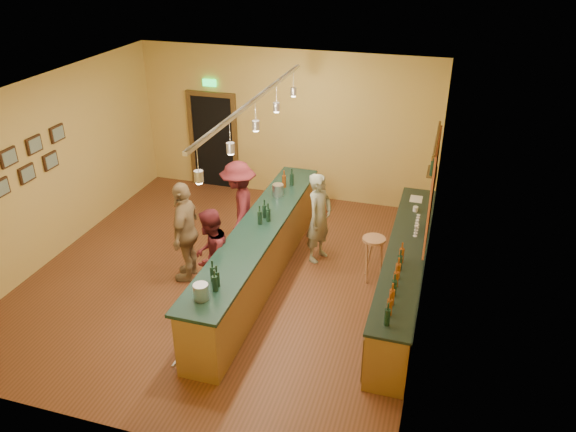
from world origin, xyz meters
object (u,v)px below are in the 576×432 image
(back_counter, at_px, (404,273))
(customer_b, at_px, (186,231))
(tasting_bar, at_px, (259,250))
(bar_stool, at_px, (374,246))
(customer_c, at_px, (239,207))
(bartender, at_px, (319,218))
(customer_a, at_px, (211,256))

(back_counter, bearing_deg, customer_b, -173.59)
(tasting_bar, bearing_deg, bar_stool, 18.48)
(bar_stool, bearing_deg, customer_c, 173.15)
(bartender, relative_size, customer_a, 1.05)
(bartender, bearing_deg, customer_b, 139.33)
(back_counter, relative_size, tasting_bar, 0.89)
(back_counter, bearing_deg, bartender, 152.99)
(bartender, bearing_deg, back_counter, -99.28)
(tasting_bar, distance_m, customer_a, 0.90)
(tasting_bar, distance_m, bartender, 1.28)
(bartender, bearing_deg, customer_c, 111.38)
(bartender, height_order, customer_a, bartender)
(customer_a, relative_size, customer_c, 0.90)
(back_counter, relative_size, customer_b, 2.58)
(tasting_bar, xyz_separation_m, customer_a, (-0.56, -0.68, 0.18))
(customer_b, distance_m, bar_stool, 3.13)
(back_counter, bearing_deg, bar_stool, 143.42)
(back_counter, relative_size, bartender, 2.76)
(customer_c, relative_size, bar_stool, 2.18)
(bartender, xyz_separation_m, bar_stool, (1.03, -0.39, -0.17))
(bartender, xyz_separation_m, customer_b, (-1.98, -1.22, 0.06))
(customer_b, relative_size, customer_c, 1.02)
(back_counter, relative_size, customer_a, 2.90)
(customer_c, bearing_deg, customer_b, -41.80)
(customer_a, xyz_separation_m, customer_c, (-0.13, 1.58, 0.08))
(bartender, distance_m, customer_a, 2.14)
(bartender, bearing_deg, tasting_bar, 159.91)
(tasting_bar, height_order, customer_c, customer_c)
(back_counter, xyz_separation_m, customer_a, (-2.94, -0.86, 0.30))
(customer_a, bearing_deg, customer_c, -177.67)
(tasting_bar, relative_size, bar_stool, 6.41)
(back_counter, distance_m, customer_c, 3.17)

